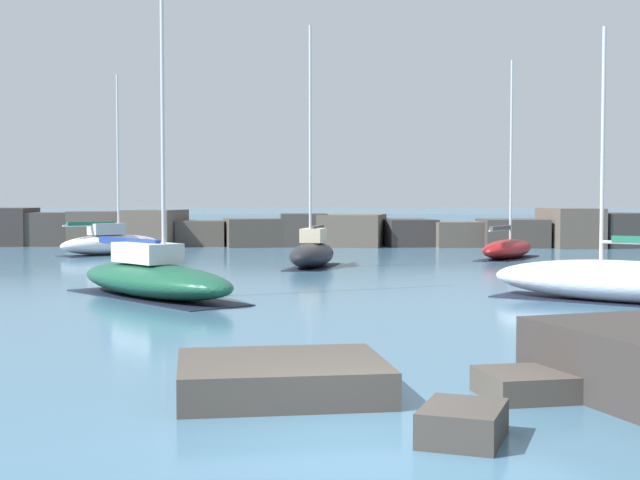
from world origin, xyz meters
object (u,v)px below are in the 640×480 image
sailboat_moored_3 (621,281)px  sailboat_moored_4 (111,243)px  sailboat_moored_0 (312,252)px  sailboat_moored_6 (507,248)px  sailboat_moored_5 (153,277)px

sailboat_moored_3 → sailboat_moored_4: 31.01m
sailboat_moored_0 → sailboat_moored_4: 14.58m
sailboat_moored_3 → sailboat_moored_6: (0.10, 19.70, -0.09)m
sailboat_moored_4 → sailboat_moored_0: bearing=-36.8°
sailboat_moored_4 → sailboat_moored_6: size_ratio=0.97×
sailboat_moored_0 → sailboat_moored_4: sailboat_moored_0 is taller
sailboat_moored_3 → sailboat_moored_6: bearing=89.7°
sailboat_moored_3 → sailboat_moored_4: size_ratio=0.83×
sailboat_moored_5 → sailboat_moored_3: bearing=-3.5°
sailboat_moored_0 → sailboat_moored_6: bearing=31.7°
sailboat_moored_0 → sailboat_moored_5: (-4.63, -12.59, -0.05)m
sailboat_moored_6 → sailboat_moored_5: bearing=-128.0°
sailboat_moored_5 → sailboat_moored_6: size_ratio=1.04×
sailboat_moored_3 → sailboat_moored_5: bearing=176.5°
sailboat_moored_0 → sailboat_moored_4: (-11.67, 8.74, -0.02)m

